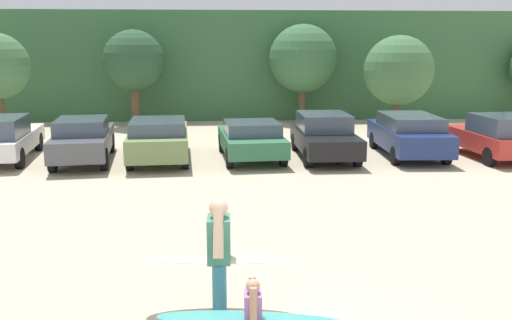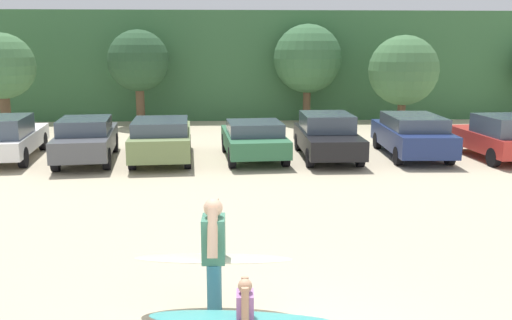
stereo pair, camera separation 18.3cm
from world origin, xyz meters
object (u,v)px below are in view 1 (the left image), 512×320
Objects in this scene: parked_car_black at (324,135)px; person_adult at (219,251)px; parked_car_navy at (408,134)px; parked_car_red at (497,136)px; parked_car_dark_gray at (83,139)px; parked_car_forest_green at (251,139)px; person_child at (253,317)px; parked_car_olive_green at (159,138)px; parked_car_white at (0,138)px; surfboard_cream at (218,259)px; surfboard_teal at (252,320)px.

parked_car_black is 11.94m from person_adult.
parked_car_navy is 1.17× the size of parked_car_red.
parked_car_black is at bearing -95.47° from parked_car_dark_gray.
parked_car_navy is (5.61, 0.22, 0.08)m from parked_car_forest_green.
parked_car_forest_green is 12.57m from person_child.
parked_car_dark_gray is 1.00× the size of parked_car_olive_green.
parked_car_olive_green is 12.74m from person_child.
parked_car_white is at bearing 77.30° from parked_car_dark_gray.
parked_car_forest_green is at bearing -98.49° from parked_car_white.
parked_car_navy is at bearing -88.14° from parked_car_black.
surfboard_cream is (4.60, -11.01, 0.02)m from parked_car_dark_gray.
parked_car_white reaches higher than person_child.
parked_car_white is 1.04× the size of parked_car_dark_gray.
parked_car_forest_green is at bearing -95.97° from parked_car_dark_gray.
surfboard_teal is at bearing 156.08° from parked_car_navy.
parked_car_forest_green is at bearing -94.04° from person_adult.
surfboard_teal is (-0.01, 0.06, -0.07)m from person_child.
parked_car_red is (8.49, -0.48, 0.08)m from parked_car_forest_green.
parked_car_navy is at bearing -95.38° from parked_car_dark_gray.
person_adult is 1.56× the size of person_child.
surfboard_cream is at bearing 169.70° from parked_car_forest_green.
person_adult reaches higher than parked_car_navy.
parked_car_white is 2.04× the size of surfboard_teal.
person_child is at bearing 105.11° from surfboard_teal.
parked_car_red is at bearing -98.56° from parked_car_dark_gray.
parked_car_navy is at bearing -92.54° from parked_car_forest_green.
parked_car_black is at bearing -95.82° from surfboard_teal.
parked_car_red is at bearing -98.05° from parked_car_forest_green.
parked_car_white is at bearing 84.00° from parked_car_forest_green.
parked_car_olive_green reaches higher than surfboard_cream.
parked_car_white is 14.91m from surfboard_teal.
parked_car_forest_green is 0.96× the size of parked_car_black.
parked_car_olive_green is 11.64m from parked_car_red.
person_child is at bearing 156.22° from parked_car_navy.
parked_car_navy reaches higher than surfboard_cream.
parked_car_olive_green is 1.95× the size of surfboard_teal.
parked_car_dark_gray is 14.16m from parked_car_red.
parked_car_olive_green is at bearing -99.87° from parked_car_white.
parked_car_black reaches higher than surfboard_cream.
parked_car_navy is at bearing -92.28° from parked_car_olive_green.
parked_car_forest_green is at bearing 92.59° from parked_car_black.
parked_car_navy is 4.19× the size of person_child.
parked_car_white is at bearing 89.63° from parked_car_black.
parked_car_olive_green is at bearing -75.09° from surfboard_cream.
parked_car_navy is 1.92× the size of surfboard_teal.
surfboard_cream is (-9.55, -10.64, 0.01)m from parked_car_red.
parked_car_navy reaches higher than surfboard_teal.
parked_car_dark_gray is at bearing -59.45° from surfboard_teal.
parked_car_navy is at bearing -118.84° from person_adult.
parked_car_white reaches higher than surfboard_teal.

